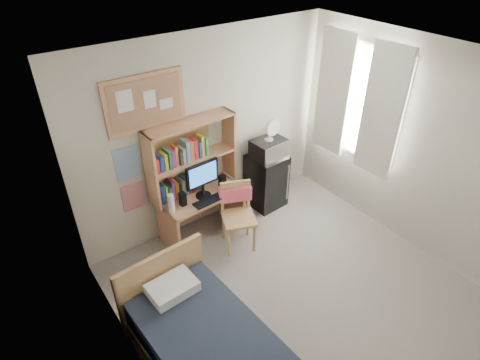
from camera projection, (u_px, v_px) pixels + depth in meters
floor at (314, 310)px, 4.43m from camera, size 3.60×4.20×0.02m
ceiling at (350, 81)px, 2.98m from camera, size 3.60×4.20×0.02m
wall_back at (208, 133)px, 5.12m from camera, size 3.60×0.04×2.60m
wall_left at (150, 312)px, 2.82m from camera, size 0.04×4.20×2.60m
wall_right at (438, 159)px, 4.59m from camera, size 0.04×4.20×2.60m
window_unit at (358, 102)px, 5.20m from camera, size 0.10×1.40×1.70m
curtain_left at (382, 113)px, 4.92m from camera, size 0.04×0.55×1.70m
curtain_right at (333, 93)px, 5.46m from camera, size 0.04×0.55×1.70m
bulletin_board at (145, 102)px, 4.38m from camera, size 0.94×0.03×0.64m
poster_wave at (127, 163)px, 4.60m from camera, size 0.30×0.01×0.42m
poster_japan at (133, 196)px, 4.86m from camera, size 0.28×0.01×0.36m
desk at (202, 214)px, 5.30m from camera, size 1.08×0.58×0.66m
desk_chair at (239, 218)px, 5.05m from camera, size 0.58×0.58×0.88m
mini_fridge at (266, 180)px, 5.83m from camera, size 0.51×0.51×0.81m
hutch at (192, 157)px, 4.95m from camera, size 1.18×0.35×0.96m
monitor at (203, 180)px, 4.94m from camera, size 0.45×0.06×0.48m
keyboard at (210, 200)px, 4.98m from camera, size 0.44×0.16×0.02m
speaker_left at (183, 199)px, 4.87m from camera, size 0.08×0.08×0.18m
speaker_right at (222, 182)px, 5.18m from camera, size 0.08×0.08×0.19m
water_bottle at (171, 204)px, 4.73m from camera, size 0.08×0.08×0.25m
hoodie at (235, 193)px, 5.08m from camera, size 0.43×0.28×0.20m
microwave at (269, 149)px, 5.52m from camera, size 0.47×0.37×0.26m
desk_fan at (269, 130)px, 5.36m from camera, size 0.25×0.25×0.29m
pillow at (172, 288)px, 3.93m from camera, size 0.48×0.35×0.11m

